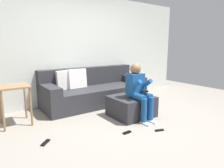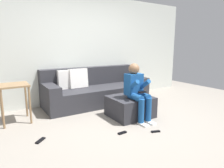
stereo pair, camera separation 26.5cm
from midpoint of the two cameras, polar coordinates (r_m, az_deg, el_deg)
The scene contains 9 objects.
ground_plane at distance 3.56m, azimuth 5.05°, elevation -11.71°, with size 8.28×8.28×0.00m, color gray.
wall_back at distance 5.01m, azimuth -10.19°, elevation 9.96°, with size 6.37×0.10×2.59m, color silver.
couch_sectional at distance 4.76m, azimuth -6.92°, elevation -1.85°, with size 2.47×0.93×0.86m.
ottoman at distance 3.92m, azimuth 3.70°, elevation -6.43°, with size 0.78×0.70×0.40m, color #2D2D33.
person_seated at distance 3.69m, azimuth 5.72°, elevation -1.38°, with size 0.31×0.62×1.05m.
side_table at distance 3.86m, azimuth -28.33°, elevation -2.28°, with size 0.49×0.49×0.70m.
remote_near_ottoman at distance 3.38m, azimuth 11.33°, elevation -13.01°, with size 0.15×0.04×0.02m, color black.
remote_by_storage_bin at distance 3.24m, azimuth 1.98°, elevation -13.88°, with size 0.15×0.05×0.02m, color black.
remote_under_side_table at distance 3.13m, azimuth -21.09°, elevation -15.57°, with size 0.18×0.05×0.02m, color black.
Camera 1 is at (-2.25, -2.42, 1.38)m, focal length 31.60 mm.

